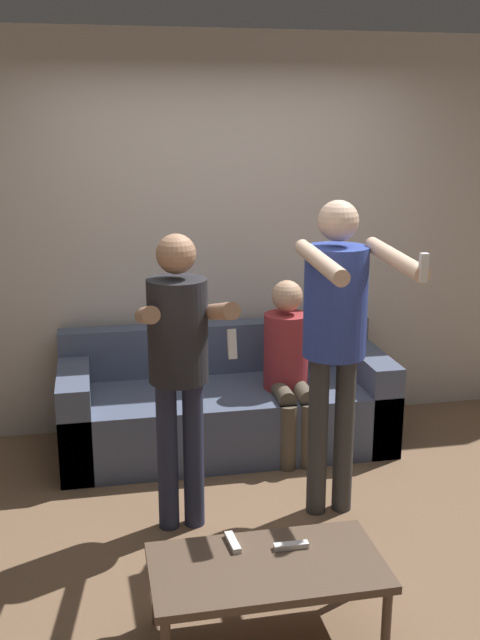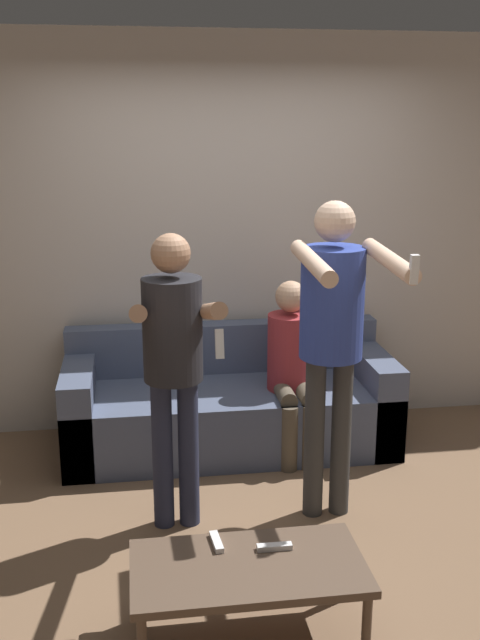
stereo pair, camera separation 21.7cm
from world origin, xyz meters
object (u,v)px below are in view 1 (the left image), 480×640
Objects in this scene: person_standing_left at (179,352)px; person_standing_right at (336,321)px; remote_near at (291,546)px; couch at (225,407)px; remote_far at (233,542)px; person_seated at (289,362)px; coffee_table at (267,572)px.

person_standing_right is (0.83, 0.00, 0.12)m from person_standing_left.
person_standing_right reaches higher than remote_near.
remote_far is (-0.29, -1.82, 0.12)m from couch.
person_seated reaches higher than remote_far.
person_standing_left is 1.65× the size of coffee_table.
remote_far is at bearing -130.95° from person_standing_right.
remote_far reaches higher than coffee_table.
person_standing_left reaches higher than person_seated.
remote_near is at bearing -117.87° from person_standing_right.
person_standing_right is 0.96m from person_seated.
person_standing_left is 1.20m from coffee_table.
person_standing_right is 11.43× the size of remote_far.
person_standing_left is 10.47× the size of remote_far.
couch is at bearing 88.32° from remote_near.
remote_near is at bearing -91.68° from couch.
remote_far is at bearing 162.82° from remote_near.
person_seated reaches higher than remote_near.
couch is at bearing 112.56° from person_standing_right.
person_standing_left is at bearing -179.93° from person_standing_right.
couch is 1.85m from remote_far.
couch is at bearing 154.81° from person_seated.
person_standing_right is at bearing -87.80° from person_seated.
remote_far is at bearing -112.50° from person_seated.
person_standing_right is 1.52× the size of person_seated.
remote_near is (0.36, -0.89, -0.60)m from person_standing_left.
person_standing_left is (-0.42, -1.00, 0.72)m from couch.
person_seated is at bearing -25.19° from couch.
person_standing_right reaches higher than coffee_table.
remote_near is (-0.06, -1.90, 0.12)m from couch.
person_standing_right is 1.30m from remote_far.
couch is at bearing 84.75° from coffee_table.
person_standing_right reaches higher than remote_far.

